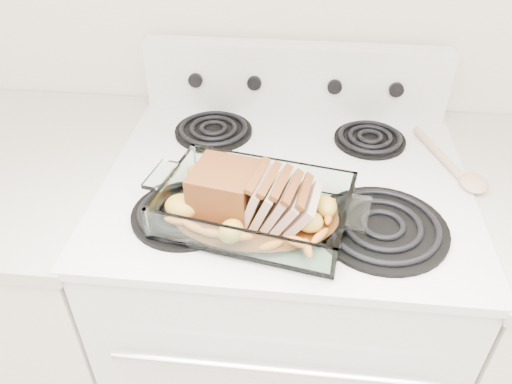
# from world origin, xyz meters

# --- Properties ---
(electric_range) EXTENTS (0.78, 0.70, 1.12)m
(electric_range) POSITION_xyz_m (0.00, 1.66, 0.48)
(electric_range) COLOR white
(electric_range) RESTS_ON ground
(counter_left) EXTENTS (0.58, 0.68, 0.93)m
(counter_left) POSITION_xyz_m (-0.67, 1.66, 0.47)
(counter_left) COLOR white
(counter_left) RESTS_ON ground
(baking_dish) EXTENTS (0.35, 0.23, 0.07)m
(baking_dish) POSITION_xyz_m (-0.05, 1.49, 0.96)
(baking_dish) COLOR silver
(baking_dish) RESTS_ON electric_range
(pork_roast) EXTENTS (0.24, 0.11, 0.09)m
(pork_roast) POSITION_xyz_m (-0.08, 1.49, 1.00)
(pork_roast) COLOR brown
(pork_roast) RESTS_ON baking_dish
(roast_vegetables) EXTENTS (0.32, 0.17, 0.04)m
(roast_vegetables) POSITION_xyz_m (-0.06, 1.52, 0.97)
(roast_vegetables) COLOR orange
(roast_vegetables) RESTS_ON baking_dish
(wooden_spoon) EXTENTS (0.12, 0.25, 0.02)m
(wooden_spoon) POSITION_xyz_m (0.37, 1.70, 0.95)
(wooden_spoon) COLOR #D5B189
(wooden_spoon) RESTS_ON electric_range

